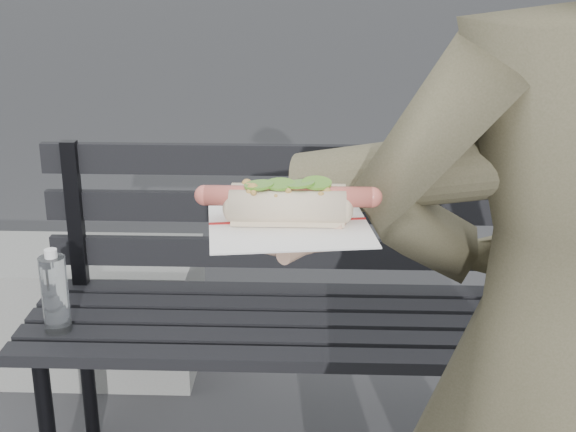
% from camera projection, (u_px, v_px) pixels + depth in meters
% --- Properties ---
extents(park_bench, '(1.50, 0.44, 0.88)m').
position_uv_depth(park_bench, '(320.00, 291.00, 2.04)').
color(park_bench, black).
rests_on(park_bench, ground).
extents(concrete_block, '(1.20, 0.40, 0.40)m').
position_uv_depth(concrete_block, '(19.00, 308.00, 2.69)').
color(concrete_block, slate).
rests_on(concrete_block, ground).
extents(person, '(0.64, 0.47, 1.63)m').
position_uv_depth(person, '(560.00, 369.00, 1.11)').
color(person, '#44422D').
rests_on(person, ground).
extents(held_hotdog, '(0.62, 0.30, 0.20)m').
position_uv_depth(held_hotdog, '(437.00, 178.00, 1.00)').
color(held_hotdog, '#44422D').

